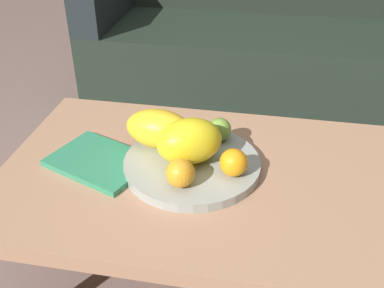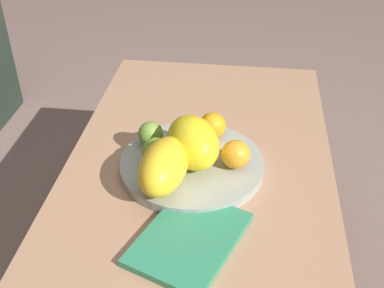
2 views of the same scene
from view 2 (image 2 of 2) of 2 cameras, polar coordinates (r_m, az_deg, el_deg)
The scene contains 11 objects.
ground_plane at distance 1.54m, azimuth 0.81°, elevation -14.41°, with size 8.00×8.00×0.00m, color #796159.
coffee_table at distance 1.28m, azimuth 0.95°, elevation -3.21°, with size 1.09×0.67×0.43m.
fruit_bowl at distance 1.21m, azimuth 0.00°, elevation -2.43°, with size 0.35×0.35×0.03m, color #999F98.
melon_large_front at distance 1.16m, azimuth 0.10°, elevation 0.18°, with size 0.17×0.12×0.12m, color yellow.
melon_smaller_beside at distance 1.10m, azimuth -3.31°, elevation -2.59°, with size 0.19×0.11×0.11m, color yellow.
orange_front at distance 1.16m, azimuth 5.12°, elevation -1.21°, with size 0.07×0.07×0.07m, color orange.
orange_left at distance 1.26m, azimuth 2.41°, elevation 2.15°, with size 0.07×0.07×0.07m, color orange.
apple_front at distance 1.17m, azimuth -4.23°, elevation -0.92°, with size 0.07×0.07×0.07m, color olive.
apple_left at distance 1.24m, azimuth -4.83°, elevation 1.17°, with size 0.06×0.06×0.06m, color olive.
banana_bunch at distance 1.17m, azimuth -2.76°, elevation -1.30°, with size 0.15×0.13×0.06m.
magazine at distance 1.03m, azimuth -0.34°, elevation -10.99°, with size 0.25×0.18×0.02m, color #2F865F.
Camera 2 is at (-1.00, -0.10, 1.17)m, focal length 45.71 mm.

